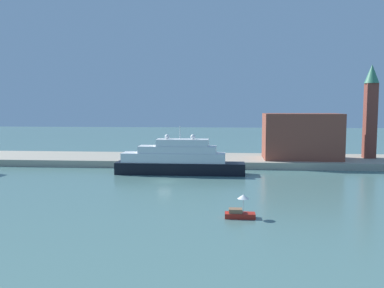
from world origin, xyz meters
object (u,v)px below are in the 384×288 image
(large_yacht, at_px, (178,160))
(harbor_building, at_px, (302,136))
(small_motorboat, at_px, (240,211))
(bell_tower, at_px, (371,107))
(parked_car, at_px, (130,155))
(person_figure, at_px, (145,154))
(mooring_bollard, at_px, (168,159))

(large_yacht, bearing_deg, harbor_building, 27.51)
(small_motorboat, relative_size, harbor_building, 0.22)
(bell_tower, relative_size, parked_car, 5.00)
(person_figure, bearing_deg, large_yacht, -55.43)
(large_yacht, xyz_separation_m, person_figure, (-10.07, 14.62, -0.59))
(mooring_bollard, bearing_deg, small_motorboat, -70.04)
(small_motorboat, relative_size, person_figure, 2.46)
(harbor_building, bearing_deg, parked_car, -178.98)
(large_yacht, relative_size, person_figure, 17.16)
(parked_car, bearing_deg, mooring_bollard, -26.91)
(parked_car, height_order, mooring_bollard, parked_car)
(small_motorboat, relative_size, mooring_bollard, 4.50)
(harbor_building, distance_m, bell_tower, 18.63)
(small_motorboat, bearing_deg, harbor_building, 71.29)
(person_figure, distance_m, mooring_bollard, 8.81)
(bell_tower, distance_m, mooring_bollard, 51.00)
(large_yacht, bearing_deg, mooring_bollard, 111.28)
(bell_tower, bearing_deg, mooring_bollard, -169.44)
(small_motorboat, xyz_separation_m, mooring_bollard, (-15.39, 42.38, 1.16))
(bell_tower, xyz_separation_m, mooring_bollard, (-48.70, -9.08, -12.11))
(small_motorboat, height_order, parked_car, small_motorboat)
(parked_car, distance_m, mooring_bollard, 11.43)
(large_yacht, bearing_deg, person_figure, 124.57)
(harbor_building, height_order, bell_tower, bell_tower)
(large_yacht, distance_m, small_motorboat, 35.68)
(bell_tower, relative_size, mooring_bollard, 26.24)
(large_yacht, distance_m, bell_tower, 49.95)
(large_yacht, distance_m, harbor_building, 32.19)
(harbor_building, relative_size, person_figure, 11.35)
(parked_car, xyz_separation_m, person_figure, (3.56, 0.62, 0.21))
(harbor_building, height_order, parked_car, harbor_building)
(small_motorboat, bearing_deg, bell_tower, 57.09)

